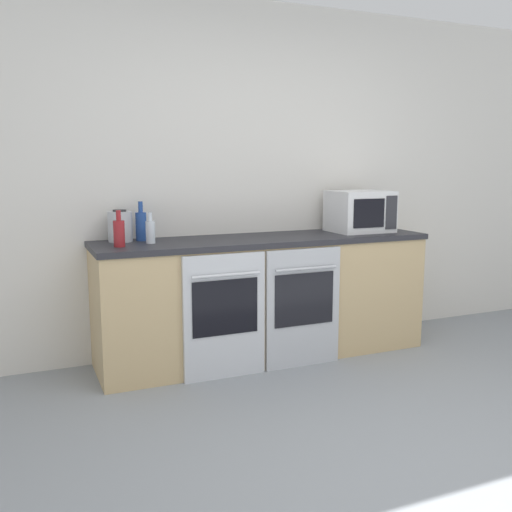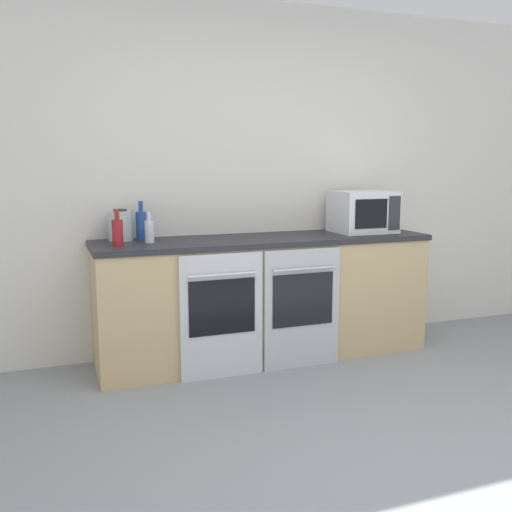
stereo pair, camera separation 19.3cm
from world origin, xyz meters
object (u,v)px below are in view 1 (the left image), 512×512
Objects in this scene: oven_left at (225,316)px; bottle_clear at (150,231)px; microwave at (360,211)px; bottle_red at (119,233)px; oven_right at (303,307)px; bottle_blue at (141,225)px; kettle at (120,226)px.

bottle_clear is at bearing 141.49° from oven_left.
microwave is 1.91× the size of bottle_red.
bottle_red is at bearing 159.03° from oven_left.
bottle_clear is at bearing 161.96° from oven_right.
oven_left is 4.06× the size of bottle_clear.
oven_left is at bearing -48.24° from bottle_blue.
bottle_blue is 0.14m from kettle.
oven_right is (0.58, 0.00, 0.00)m from oven_left.
oven_right is at bearing -25.48° from bottle_blue.
bottle_blue is at bearing 131.76° from oven_left.
microwave is 1.83m from kettle.
oven_left is at bearing -38.51° from bottle_clear.
microwave is at bearing 3.16° from bottle_red.
microwave reaches higher than bottle_blue.
kettle is at bearing 139.49° from oven_left.
bottle_red is (-0.22, -0.08, 0.01)m from bottle_clear.
kettle is (-0.17, 0.17, 0.02)m from bottle_clear.
bottle_red is at bearing 168.79° from oven_right.
bottle_red is at bearing -101.50° from kettle.
bottle_clear reaches higher than oven_right.
bottle_red is (-1.88, -0.10, -0.07)m from microwave.
kettle is (-0.57, 0.49, 0.57)m from oven_left.
microwave is 1.66m from bottle_clear.
oven_right is 1.38m from kettle.
oven_left is 3.85× the size of kettle.
oven_right is 3.57× the size of bottle_red.
bottle_blue is (-1.68, 0.14, -0.05)m from microwave.
bottle_blue reaches higher than kettle.
oven_left is at bearing 180.00° from oven_right.
oven_right is 1.87× the size of microwave.
bottle_red reaches higher than bottle_clear.
microwave is 1.66× the size of bottle_blue.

